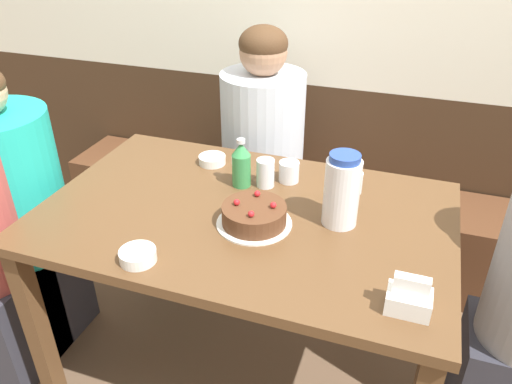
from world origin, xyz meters
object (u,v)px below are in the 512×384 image
object	(u,v)px
glass_shot_small	(265,173)
person_dark_striped	(262,159)
bowl_soup_white	(212,160)
bowl_rice_small	(138,256)
soju_bottle	(241,164)
birthday_cake	(254,215)
glass_water_tall	(353,182)
napkin_holder	(409,298)
bench_seat	(301,220)
water_pitcher	(342,190)
person_pale_blue_shirt	(16,216)
glass_tumbler_short	(289,172)

from	to	relation	value
glass_shot_small	person_dark_striped	size ratio (longest dim) A/B	0.08
bowl_soup_white	bowl_rice_small	distance (m)	0.63
soju_bottle	glass_shot_small	world-z (taller)	soju_bottle
birthday_cake	glass_water_tall	xyz separation A→B (m)	(0.26, 0.30, 0.01)
bowl_rice_small	glass_shot_small	world-z (taller)	glass_shot_small
bowl_soup_white	napkin_holder	bearing A→B (deg)	-36.43
bench_seat	person_dark_striped	size ratio (longest dim) A/B	2.07
napkin_holder	glass_shot_small	bearing A→B (deg)	137.96
soju_bottle	person_dark_striped	xyz separation A→B (m)	(-0.10, 0.53, -0.25)
water_pitcher	person_pale_blue_shirt	size ratio (longest dim) A/B	0.20
bowl_rice_small	person_dark_striped	world-z (taller)	person_dark_striped
bowl_rice_small	person_dark_striped	xyz separation A→B (m)	(0.03, 1.04, -0.18)
bowl_soup_white	water_pitcher	bearing A→B (deg)	-24.16
bench_seat	napkin_holder	world-z (taller)	napkin_holder
bowl_soup_white	glass_water_tall	bearing A→B (deg)	-4.02
person_dark_striped	water_pitcher	bearing A→B (deg)	36.02
soju_bottle	person_pale_blue_shirt	size ratio (longest dim) A/B	0.15
birthday_cake	glass_shot_small	world-z (taller)	glass_shot_small
bench_seat	glass_water_tall	bearing A→B (deg)	-61.88
water_pitcher	person_dark_striped	xyz separation A→B (m)	(-0.48, 0.65, -0.28)
bench_seat	water_pitcher	distance (m)	1.09
birthday_cake	water_pitcher	distance (m)	0.28
bench_seat	glass_water_tall	size ratio (longest dim) A/B	33.24
bowl_soup_white	bowl_rice_small	xyz separation A→B (m)	(0.04, -0.63, 0.00)
bowl_rice_small	person_pale_blue_shirt	distance (m)	0.81
napkin_holder	glass_shot_small	xyz separation A→B (m)	(-0.53, 0.48, 0.01)
bowl_rice_small	glass_shot_small	distance (m)	0.57
water_pitcher	bowl_soup_white	distance (m)	0.61
birthday_cake	napkin_holder	distance (m)	0.54
napkin_holder	glass_water_tall	xyz separation A→B (m)	(-0.23, 0.54, -0.00)
water_pitcher	glass_tumbler_short	size ratio (longest dim) A/B	3.18
bench_seat	water_pitcher	xyz separation A→B (m)	(0.31, -0.79, 0.68)
bowl_rice_small	person_pale_blue_shirt	xyz separation A→B (m)	(-0.74, 0.28, -0.20)
birthday_cake	bowl_rice_small	bearing A→B (deg)	-131.40
napkin_holder	bowl_rice_small	world-z (taller)	napkin_holder
glass_tumbler_short	person_pale_blue_shirt	xyz separation A→B (m)	(-1.01, -0.31, -0.22)
bowl_soup_white	bench_seat	bearing A→B (deg)	66.35
bench_seat	glass_water_tall	xyz separation A→B (m)	(0.31, -0.59, 0.60)
glass_water_tall	bowl_rice_small	bearing A→B (deg)	-130.92
glass_water_tall	water_pitcher	bearing A→B (deg)	-92.09
bowl_rice_small	water_pitcher	bearing A→B (deg)	37.27
water_pitcher	bowl_rice_small	distance (m)	0.64
bench_seat	glass_tumbler_short	bearing A→B (deg)	-82.17
soju_bottle	bowl_rice_small	distance (m)	0.53
birthday_cake	glass_water_tall	size ratio (longest dim) A/B	3.16
water_pitcher	glass_tumbler_short	distance (m)	0.32
birthday_cake	person_pale_blue_shirt	world-z (taller)	person_pale_blue_shirt
glass_tumbler_short	glass_shot_small	bearing A→B (deg)	-138.77
bench_seat	napkin_holder	size ratio (longest dim) A/B	23.01
napkin_holder	glass_tumbler_short	xyz separation A→B (m)	(-0.46, 0.54, -0.00)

